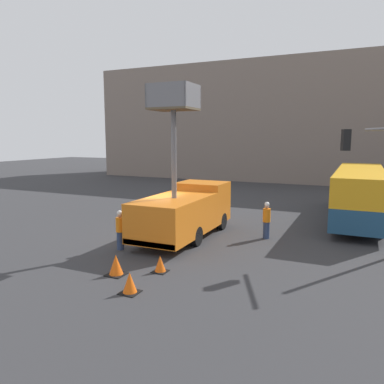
{
  "coord_description": "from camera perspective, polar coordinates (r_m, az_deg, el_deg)",
  "views": [
    {
      "loc": [
        9.44,
        -16.11,
        5.02
      ],
      "look_at": [
        1.44,
        1.49,
        2.2
      ],
      "focal_mm": 35.0,
      "sensor_mm": 36.0,
      "label": 1
    }
  ],
  "objects": [
    {
      "name": "road_worker_near_truck",
      "position": [
        17.22,
        -10.9,
        -5.71
      ],
      "size": [
        0.38,
        0.38,
        1.8
      ],
      "rotation": [
        0.0,
        0.0,
        3.43
      ],
      "color": "navy",
      "rests_on": "ground_plane"
    },
    {
      "name": "building_backdrop_far",
      "position": [
        47.2,
        13.08,
        10.27
      ],
      "size": [
        44.0,
        10.0,
        13.64
      ],
      "color": "gray",
      "rests_on": "ground_plane"
    },
    {
      "name": "traffic_cone_near_truck",
      "position": [
        14.3,
        -11.51,
        -10.89
      ],
      "size": [
        0.67,
        0.67,
        0.77
      ],
      "color": "black",
      "rests_on": "ground_plane"
    },
    {
      "name": "utility_truck",
      "position": [
        18.86,
        -1.11,
        -2.48
      ],
      "size": [
        2.6,
        6.96,
        7.41
      ],
      "color": "orange",
      "rests_on": "ground_plane"
    },
    {
      "name": "traffic_cone_far_side",
      "position": [
        12.68,
        -9.46,
        -13.56
      ],
      "size": [
        0.61,
        0.61,
        0.7
      ],
      "color": "black",
      "rests_on": "ground_plane"
    },
    {
      "name": "ground_plane",
      "position": [
        19.34,
        -5.77,
        -6.8
      ],
      "size": [
        120.0,
        120.0,
        0.0
      ],
      "primitive_type": "plane",
      "color": "#333335"
    },
    {
      "name": "city_bus",
      "position": [
        24.73,
        24.14,
        0.18
      ],
      "size": [
        2.6,
        11.62,
        3.13
      ],
      "rotation": [
        0.0,
        0.0,
        1.77
      ],
      "color": "navy",
      "rests_on": "ground_plane"
    },
    {
      "name": "traffic_cone_mid_road",
      "position": [
        14.39,
        -4.88,
        -10.92
      ],
      "size": [
        0.55,
        0.55,
        0.63
      ],
      "color": "black",
      "rests_on": "ground_plane"
    },
    {
      "name": "road_worker_directing",
      "position": [
        19.09,
        11.29,
        -4.23
      ],
      "size": [
        0.38,
        0.38,
        1.86
      ],
      "rotation": [
        0.0,
        0.0,
        3.41
      ],
      "color": "navy",
      "rests_on": "ground_plane"
    }
  ]
}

